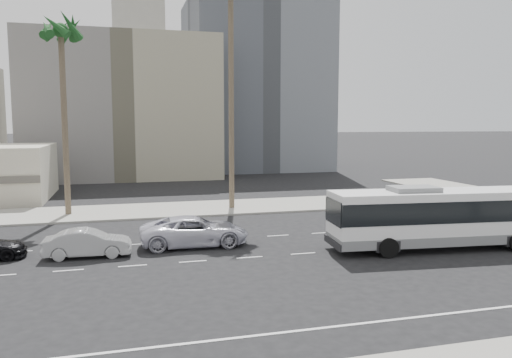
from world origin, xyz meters
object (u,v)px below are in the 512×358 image
object	(u,v)px
city_bus	(439,216)
palm_mid	(61,34)
car_b	(88,243)
car_a	(195,231)

from	to	relation	value
city_bus	palm_mid	bearing A→B (deg)	148.14
car_b	palm_mid	distance (m)	18.21
palm_mid	city_bus	bearing A→B (deg)	-37.19
city_bus	car_b	distance (m)	19.34
city_bus	car_a	size ratio (longest dim) A/B	2.04
city_bus	car_a	bearing A→B (deg)	167.40
palm_mid	car_b	bearing A→B (deg)	-80.25
city_bus	palm_mid	distance (m)	29.07
car_a	palm_mid	bearing A→B (deg)	35.42
city_bus	palm_mid	world-z (taller)	palm_mid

